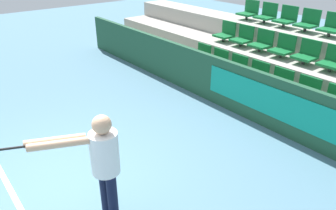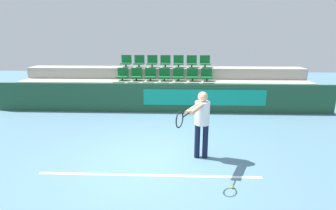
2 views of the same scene
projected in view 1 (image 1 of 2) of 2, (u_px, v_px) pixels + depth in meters
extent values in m
plane|color=slate|center=(54.00, 188.00, 4.94)|extent=(30.00, 30.00, 0.00)
cube|color=white|center=(17.00, 203.00, 4.64)|extent=(4.66, 0.08, 0.01)
cube|color=#1E4C33|center=(236.00, 89.00, 6.96)|extent=(12.59, 0.12, 1.08)
cube|color=#0F937A|center=(301.00, 114.00, 5.81)|extent=(4.48, 0.02, 0.59)
cube|color=#ADA89E|center=(251.00, 95.00, 7.39)|extent=(12.19, 0.88, 0.47)
cube|color=#ADA89E|center=(276.00, 77.00, 7.77)|extent=(12.19, 0.88, 0.94)
cube|color=#ADA89E|center=(298.00, 60.00, 8.16)|extent=(12.19, 0.88, 1.40)
cylinder|color=#333333|center=(199.00, 62.00, 8.53)|extent=(0.07, 0.07, 0.13)
cube|color=#146B33|center=(199.00, 59.00, 8.49)|extent=(0.46, 0.42, 0.05)
cube|color=#146B33|center=(204.00, 50.00, 8.51)|extent=(0.46, 0.04, 0.34)
cylinder|color=#333333|center=(215.00, 68.00, 8.11)|extent=(0.07, 0.07, 0.13)
cube|color=#146B33|center=(215.00, 65.00, 8.07)|extent=(0.46, 0.42, 0.05)
cube|color=#146B33|center=(221.00, 56.00, 8.09)|extent=(0.46, 0.04, 0.34)
cylinder|color=#333333|center=(233.00, 75.00, 7.69)|extent=(0.07, 0.07, 0.13)
cube|color=#146B33|center=(233.00, 72.00, 7.65)|extent=(0.46, 0.42, 0.05)
cube|color=#146B33|center=(240.00, 62.00, 7.67)|extent=(0.46, 0.04, 0.34)
cylinder|color=#333333|center=(253.00, 83.00, 7.28)|extent=(0.07, 0.07, 0.13)
cube|color=#146B33|center=(254.00, 79.00, 7.24)|extent=(0.46, 0.42, 0.05)
cube|color=#146B33|center=(260.00, 69.00, 7.26)|extent=(0.46, 0.04, 0.34)
cylinder|color=#333333|center=(276.00, 91.00, 6.86)|extent=(0.07, 0.07, 0.13)
cube|color=#146B33|center=(277.00, 87.00, 6.82)|extent=(0.46, 0.42, 0.05)
cube|color=#146B33|center=(284.00, 76.00, 6.84)|extent=(0.46, 0.04, 0.34)
cylinder|color=#333333|center=(302.00, 101.00, 6.44)|extent=(0.07, 0.07, 0.13)
cube|color=#146B33|center=(303.00, 96.00, 6.40)|extent=(0.46, 0.42, 0.05)
cube|color=#146B33|center=(310.00, 85.00, 6.42)|extent=(0.46, 0.04, 0.34)
cylinder|color=#333333|center=(331.00, 111.00, 6.03)|extent=(0.07, 0.07, 0.13)
cube|color=#146B33|center=(332.00, 107.00, 5.99)|extent=(0.46, 0.42, 0.05)
cylinder|color=#333333|center=(223.00, 39.00, 8.81)|extent=(0.07, 0.07, 0.13)
cube|color=#146B33|center=(224.00, 36.00, 8.77)|extent=(0.46, 0.42, 0.05)
cube|color=#146B33|center=(229.00, 28.00, 8.79)|extent=(0.46, 0.04, 0.34)
cylinder|color=#333333|center=(240.00, 44.00, 8.40)|extent=(0.07, 0.07, 0.13)
cube|color=#146B33|center=(241.00, 40.00, 8.36)|extent=(0.46, 0.42, 0.05)
cube|color=#146B33|center=(246.00, 32.00, 8.38)|extent=(0.46, 0.04, 0.34)
cylinder|color=#333333|center=(259.00, 49.00, 7.98)|extent=(0.07, 0.07, 0.13)
cube|color=#146B33|center=(260.00, 45.00, 7.94)|extent=(0.46, 0.42, 0.05)
cube|color=#146B33|center=(266.00, 36.00, 7.96)|extent=(0.46, 0.04, 0.34)
cylinder|color=#333333|center=(280.00, 55.00, 7.56)|extent=(0.07, 0.07, 0.13)
cube|color=#146B33|center=(281.00, 51.00, 7.52)|extent=(0.46, 0.42, 0.05)
cube|color=#146B33|center=(287.00, 41.00, 7.54)|extent=(0.46, 0.04, 0.34)
cylinder|color=#333333|center=(303.00, 61.00, 7.15)|extent=(0.07, 0.07, 0.13)
cube|color=#146B33|center=(304.00, 57.00, 7.11)|extent=(0.46, 0.42, 0.05)
cube|color=#146B33|center=(311.00, 47.00, 7.13)|extent=(0.46, 0.04, 0.34)
cylinder|color=#333333|center=(330.00, 69.00, 6.73)|extent=(0.07, 0.07, 0.13)
cube|color=#146B33|center=(331.00, 64.00, 6.69)|extent=(0.46, 0.42, 0.05)
cylinder|color=#333333|center=(246.00, 17.00, 9.10)|extent=(0.07, 0.07, 0.13)
cube|color=#146B33|center=(247.00, 14.00, 9.06)|extent=(0.46, 0.42, 0.05)
cube|color=#146B33|center=(252.00, 6.00, 9.08)|extent=(0.46, 0.04, 0.34)
cylinder|color=#333333|center=(264.00, 21.00, 8.68)|extent=(0.07, 0.07, 0.13)
cube|color=#146B33|center=(265.00, 17.00, 8.64)|extent=(0.46, 0.42, 0.05)
cube|color=#146B33|center=(270.00, 9.00, 8.66)|extent=(0.46, 0.04, 0.34)
cylinder|color=#333333|center=(283.00, 25.00, 8.26)|extent=(0.07, 0.07, 0.13)
cube|color=#146B33|center=(284.00, 21.00, 8.22)|extent=(0.46, 0.42, 0.05)
cube|color=#146B33|center=(290.00, 12.00, 8.24)|extent=(0.46, 0.04, 0.34)
cylinder|color=#333333|center=(305.00, 29.00, 7.85)|extent=(0.07, 0.07, 0.13)
cube|color=#146B33|center=(306.00, 25.00, 7.81)|extent=(0.46, 0.42, 0.05)
cube|color=#146B33|center=(312.00, 16.00, 7.83)|extent=(0.46, 0.04, 0.34)
cylinder|color=#333333|center=(329.00, 34.00, 7.43)|extent=(0.07, 0.07, 0.13)
cube|color=#146B33|center=(330.00, 30.00, 7.39)|extent=(0.46, 0.42, 0.05)
cube|color=#146B33|center=(336.00, 20.00, 7.41)|extent=(0.46, 0.04, 0.34)
cylinder|color=black|center=(106.00, 194.00, 4.21)|extent=(0.13, 0.13, 0.83)
cylinder|color=black|center=(113.00, 202.00, 4.08)|extent=(0.13, 0.13, 0.83)
cylinder|color=white|center=(105.00, 153.00, 3.84)|extent=(0.34, 0.34, 0.54)
sphere|color=tan|center=(102.00, 125.00, 3.67)|extent=(0.23, 0.23, 0.23)
cylinder|color=tan|center=(55.00, 140.00, 3.66)|extent=(0.35, 0.64, 0.09)
cylinder|color=tan|center=(59.00, 144.00, 3.59)|extent=(0.35, 0.64, 0.09)
cylinder|color=black|center=(10.00, 148.00, 3.52)|extent=(0.15, 0.29, 0.03)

